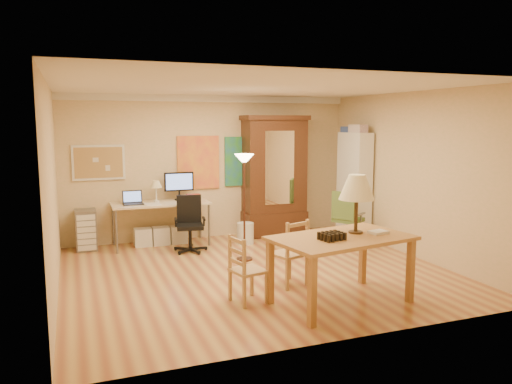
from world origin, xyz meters
name	(u,v)px	position (x,y,z in m)	size (l,w,h in m)	color
floor	(257,272)	(0.00, 0.00, 0.00)	(5.50, 5.50, 0.00)	#9F5B38
crown_molding	(211,99)	(0.00, 2.46, 2.64)	(5.50, 0.08, 0.12)	white
corkboard	(99,163)	(-2.05, 2.47, 1.50)	(0.90, 0.04, 0.62)	tan
art_panel_left	(198,162)	(-0.25, 2.47, 1.45)	(0.80, 0.04, 1.00)	yellow
art_panel_right	(243,161)	(0.65, 2.47, 1.45)	(0.75, 0.04, 0.95)	teal
dining_table	(347,222)	(0.62, -1.51, 0.99)	(1.82, 1.28, 1.57)	#985731
ladder_chair_back	(290,255)	(0.21, -0.73, 0.43)	(0.53, 0.52, 0.91)	tan
ladder_chair_left	(246,271)	(-0.56, -1.14, 0.39)	(0.45, 0.46, 0.84)	tan
torchiere_lamp	(244,175)	(0.05, 0.68, 1.37)	(0.31, 0.31, 1.71)	#44251B
computer_desk	(162,219)	(-1.01, 2.16, 0.48)	(1.71, 0.75, 1.30)	#C6AF91
office_chair_black	(190,237)	(-0.65, 1.52, 0.26)	(0.59, 0.59, 0.96)	black
office_chair_green	(347,231)	(2.11, 0.97, 0.26)	(0.62, 0.62, 0.99)	slate
drawer_cart	(86,230)	(-2.32, 2.25, 0.35)	(0.35, 0.42, 0.70)	slate
armoire	(274,183)	(1.21, 2.24, 1.02)	(1.27, 0.60, 2.33)	#341F0E
bookshelf	(354,186)	(2.55, 1.49, 1.00)	(0.30, 0.80, 2.01)	white
wastebin	(245,233)	(0.42, 1.71, 0.19)	(0.31, 0.31, 0.39)	silver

